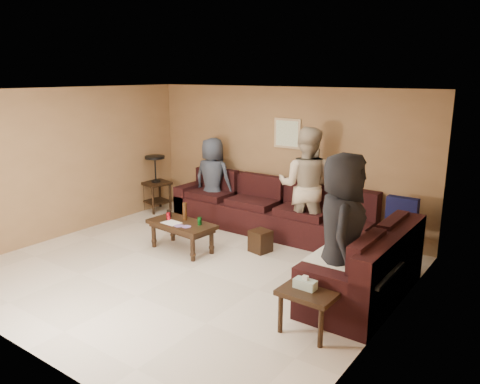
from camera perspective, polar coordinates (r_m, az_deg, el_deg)
The scene contains 10 objects.
room at distance 6.34m, azimuth -6.35°, elevation 4.60°, with size 5.60×5.50×2.50m.
sectional_sofa at distance 7.41m, azimuth 6.58°, elevation -4.65°, with size 4.65×2.90×0.97m.
coffee_table at distance 7.39m, azimuth -7.12°, elevation -4.20°, with size 1.14×0.64×0.74m.
end_table_left at distance 9.56m, azimuth -10.21°, elevation 1.17°, with size 0.60×0.60×1.12m.
side_table_right at distance 5.13m, azimuth 8.38°, elevation -12.39°, with size 0.61×0.50×0.64m.
waste_bin at distance 7.36m, azimuth 2.51°, elevation -5.99°, with size 0.29×0.29×0.34m, color black.
wall_art at distance 8.27m, azimuth 5.79°, elevation 7.12°, with size 0.52×0.04×0.52m.
person_left at distance 8.82m, azimuth -3.33°, elevation 1.57°, with size 0.77×0.50×1.57m, color #323946.
person_middle at distance 7.61m, azimuth 8.01°, elevation 0.73°, with size 0.93×0.72×1.91m, color #BEAB8D.
person_right at distance 5.56m, azimuth 12.28°, elevation -4.77°, with size 0.91×0.59×1.87m, color black.
Camera 1 is at (4.19, -4.64, 2.71)m, focal length 35.00 mm.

